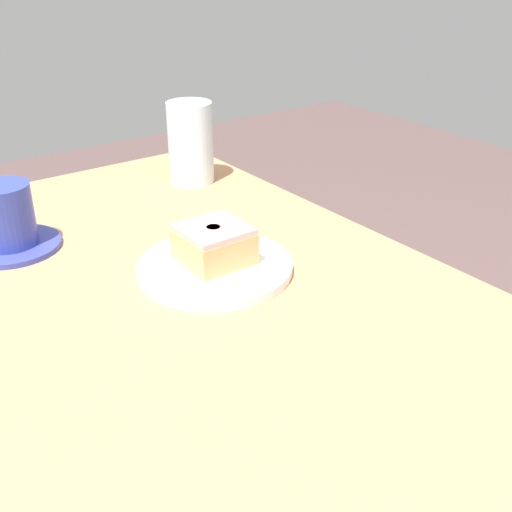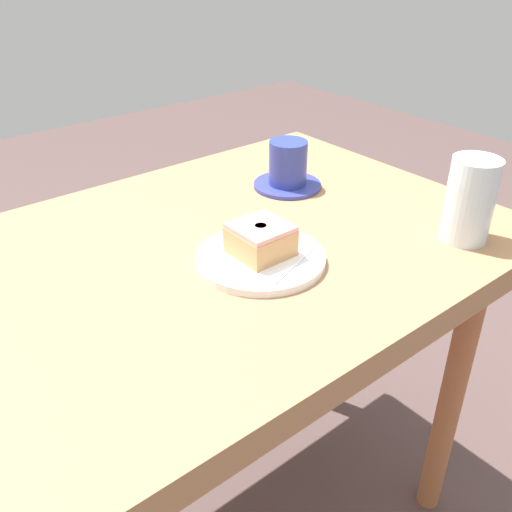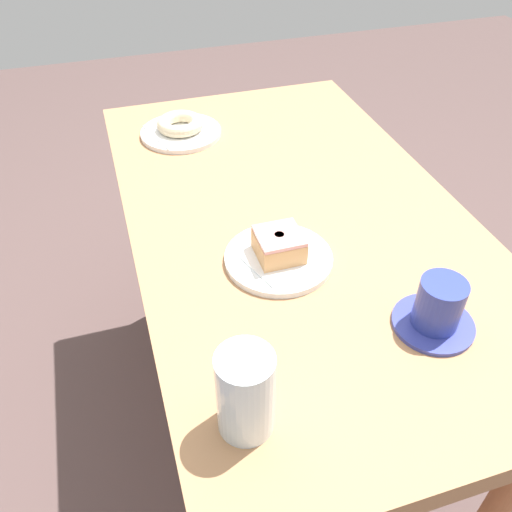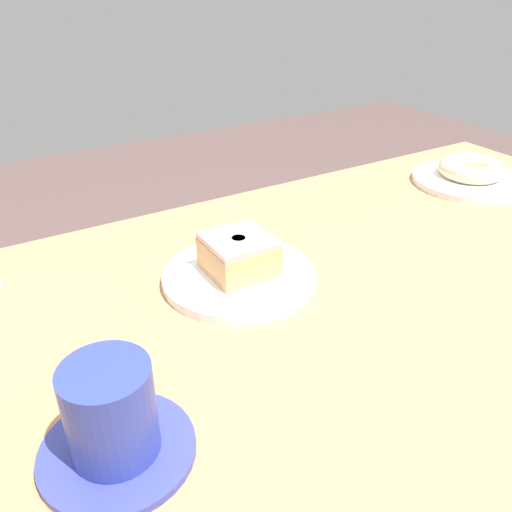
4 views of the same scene
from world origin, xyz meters
The scene contains 10 objects.
ground_plane centered at (0.00, 0.00, 0.00)m, with size 6.00×6.00×0.00m, color #513E3C.
table centered at (0.00, 0.00, 0.65)m, with size 1.19×0.67×0.73m.
plate_glazed_square centered at (-0.13, 0.08, 0.73)m, with size 0.20×0.20×0.01m, color white.
napkin_glazed_square centered at (-0.13, 0.08, 0.74)m, with size 0.12×0.12×0.00m, color white.
donut_glazed_square centered at (-0.13, 0.08, 0.76)m, with size 0.08×0.08×0.05m.
plate_sugar_ring centered at (0.39, 0.16, 0.73)m, with size 0.20×0.20×0.01m, color white.
napkin_sugar_ring centered at (0.39, 0.16, 0.74)m, with size 0.14×0.14×0.00m, color white.
donut_sugar_ring centered at (0.39, 0.16, 0.76)m, with size 0.11×0.11×0.03m, color beige.
water_glass centered at (-0.43, 0.24, 0.79)m, with size 0.08×0.08×0.14m, color silver.
coffee_cup centered at (-0.35, -0.10, 0.77)m, with size 0.13×0.13×0.09m.
Camera 3 is at (-0.82, 0.34, 1.37)m, focal length 37.43 mm.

